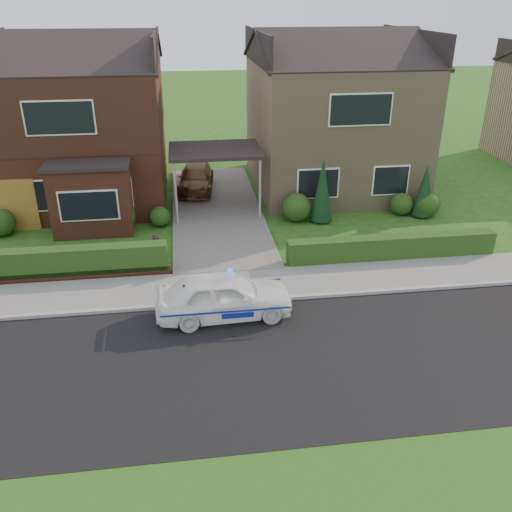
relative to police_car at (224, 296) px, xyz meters
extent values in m
plane|color=#1A4F15|center=(0.40, -2.40, -0.67)|extent=(120.00, 120.00, 0.00)
cube|color=black|center=(0.40, -2.40, -0.67)|extent=(60.00, 6.00, 0.02)
cube|color=#9E9993|center=(0.40, 0.65, -0.61)|extent=(60.00, 0.16, 0.12)
cube|color=slate|center=(0.40, 1.70, -0.62)|extent=(60.00, 2.00, 0.10)
cube|color=#666059|center=(0.40, 8.60, -0.61)|extent=(3.80, 12.00, 0.12)
cube|color=brown|center=(-5.40, 11.60, 2.23)|extent=(7.20, 8.00, 5.80)
cube|color=white|center=(-6.99, 7.58, 0.73)|extent=(1.80, 0.08, 1.30)
cube|color=white|center=(-3.82, 7.58, 0.73)|extent=(1.60, 0.08, 1.30)
cube|color=white|center=(-5.40, 7.58, 3.73)|extent=(2.60, 0.08, 1.30)
cube|color=black|center=(-5.40, 11.60, 3.68)|extent=(7.26, 8.06, 2.90)
cube|color=brown|center=(-4.54, 6.90, 0.68)|extent=(3.00, 1.40, 2.70)
cube|color=black|center=(-4.54, 6.90, 2.10)|extent=(3.20, 1.60, 0.14)
cube|color=#9F8661|center=(6.20, 11.60, 2.23)|extent=(7.20, 8.00, 5.80)
cube|color=white|center=(4.61, 7.58, 0.73)|extent=(1.80, 0.08, 1.30)
cube|color=white|center=(7.78, 7.58, 0.73)|extent=(1.60, 0.08, 1.30)
cube|color=white|center=(6.20, 7.58, 3.73)|extent=(2.60, 0.08, 1.30)
cube|color=black|center=(0.40, 8.60, 2.03)|extent=(3.80, 3.00, 0.14)
cylinder|color=gray|center=(-1.30, 7.20, 0.68)|extent=(0.10, 0.10, 2.70)
cylinder|color=gray|center=(2.10, 7.20, 0.68)|extent=(0.10, 0.10, 2.70)
cube|color=olive|center=(-7.85, 7.56, 0.38)|extent=(2.20, 0.10, 2.10)
cube|color=brown|center=(-5.40, 2.90, -0.49)|extent=(7.70, 0.25, 0.36)
cube|color=#163210|center=(-5.40, 3.05, -0.67)|extent=(7.50, 0.55, 0.90)
cube|color=#163210|center=(6.20, 2.95, -0.67)|extent=(7.50, 0.55, 0.80)
sphere|color=#163210|center=(-8.10, 7.10, -0.13)|extent=(1.08, 1.08, 1.08)
sphere|color=#163210|center=(-3.60, 6.90, -0.01)|extent=(1.32, 1.32, 1.32)
sphere|color=#163210|center=(-2.00, 7.20, -0.25)|extent=(0.84, 0.84, 0.84)
sphere|color=#163210|center=(3.60, 7.00, -0.07)|extent=(1.20, 1.20, 1.20)
sphere|color=#163210|center=(8.20, 7.10, -0.19)|extent=(0.96, 0.96, 0.96)
sphere|color=#163210|center=(9.20, 6.80, -0.13)|extent=(1.08, 1.08, 1.08)
cone|color=black|center=(4.60, 6.80, 0.63)|extent=(0.90, 0.90, 2.60)
cone|color=black|center=(9.00, 6.80, 0.43)|extent=(0.90, 0.90, 2.20)
imported|color=white|center=(0.00, 0.00, 0.00)|extent=(1.76, 4.01, 1.34)
sphere|color=#193FF2|center=(0.20, 0.00, 0.75)|extent=(0.17, 0.17, 0.17)
cube|color=navy|center=(0.00, -0.80, -0.05)|extent=(3.63, 0.02, 0.05)
cube|color=navy|center=(0.00, 0.80, -0.05)|extent=(3.63, 0.01, 0.05)
ellipsoid|color=black|center=(-1.10, -0.10, 0.27)|extent=(0.22, 0.17, 0.21)
sphere|color=white|center=(-1.09, -0.16, 0.26)|extent=(0.11, 0.11, 0.11)
sphere|color=black|center=(-1.08, -0.12, 0.41)|extent=(0.13, 0.13, 0.13)
cone|color=black|center=(-1.13, -0.11, 0.48)|extent=(0.04, 0.04, 0.05)
cone|color=black|center=(-1.04, -0.11, 0.48)|extent=(0.04, 0.04, 0.05)
imported|color=brown|center=(-0.38, 11.29, 0.00)|extent=(1.95, 3.98, 1.11)
imported|color=gray|center=(-2.10, 4.54, -0.31)|extent=(0.51, 0.51, 0.72)
camera|label=1|loc=(-0.94, -13.59, 7.85)|focal=38.00mm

